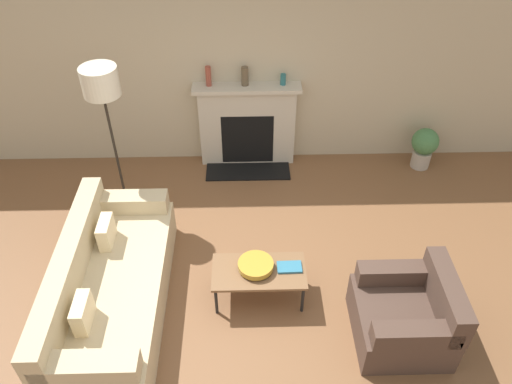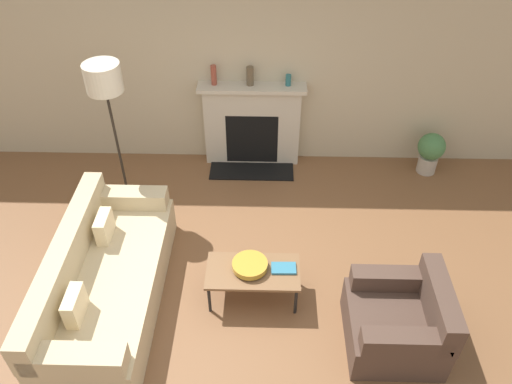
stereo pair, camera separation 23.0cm
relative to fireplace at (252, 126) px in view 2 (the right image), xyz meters
The scene contains 13 objects.
ground_plane 2.55m from the fireplace, 92.70° to the right, with size 18.00×18.00×0.00m, color brown.
wall_back 0.90m from the fireplace, 129.01° to the left, with size 18.00×0.06×2.90m.
fireplace is the anchor object (origin of this frame).
couch 2.87m from the fireplace, 119.31° to the right, with size 0.95×2.25×0.81m.
armchair_near 3.26m from the fireplace, 63.17° to the right, with size 0.87×0.87×0.76m.
coffee_table 2.41m from the fireplace, 87.97° to the right, with size 0.94×0.49×0.39m.
bowl 2.37m from the fireplace, 88.71° to the right, with size 0.36×0.36×0.08m.
book 2.41m from the fireplace, 80.62° to the right, with size 0.25×0.16×0.02m.
floor_lamp 2.12m from the fireplace, 145.90° to the right, with size 0.39×0.39×1.94m.
mantel_vase_left 0.87m from the fireplace, behind, with size 0.07×0.07×0.26m.
mantel_vase_center_left 0.72m from the fireplace, 147.96° to the left, with size 0.09×0.09×0.24m.
mantel_vase_center_right 0.81m from the fireplace, ahead, with size 0.07×0.07×0.14m.
potted_plant 2.41m from the fireplace, ahead, with size 0.36×0.36×0.59m.
Camera 2 is at (0.32, -3.23, 4.19)m, focal length 35.00 mm.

